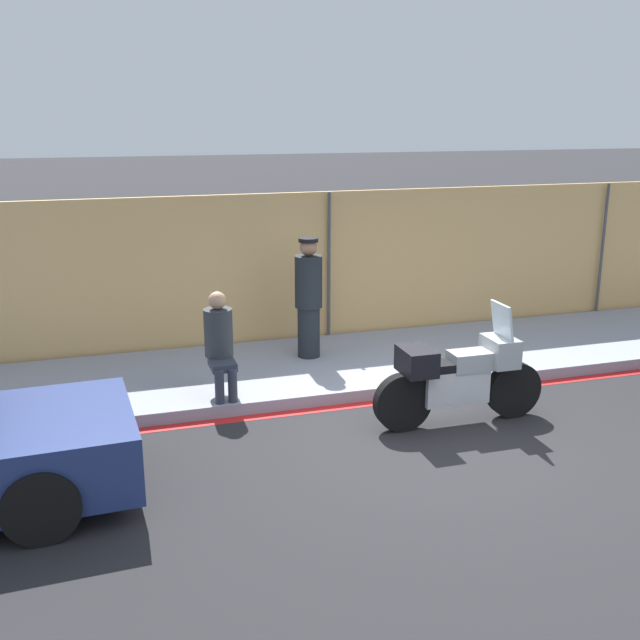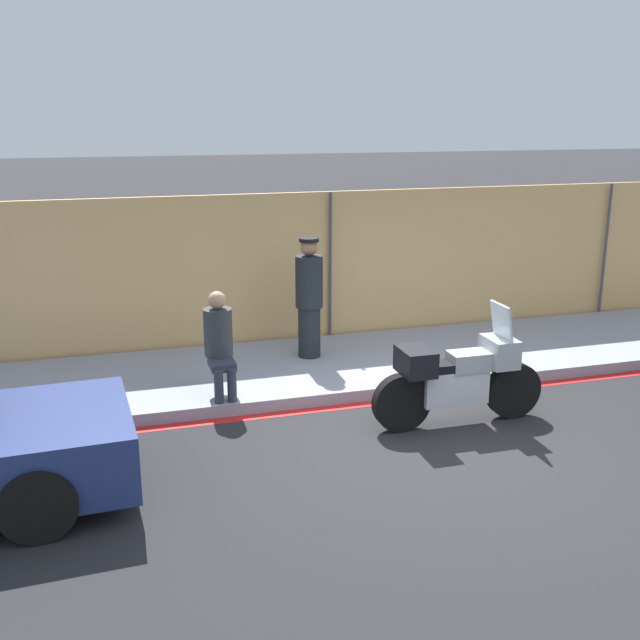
% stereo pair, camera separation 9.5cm
% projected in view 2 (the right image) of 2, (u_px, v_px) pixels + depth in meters
% --- Properties ---
extents(ground_plane, '(120.00, 120.00, 0.00)m').
position_uv_depth(ground_plane, '(430.00, 440.00, 8.52)').
color(ground_plane, '#262628').
extents(sidewalk, '(37.54, 2.51, 0.16)m').
position_uv_depth(sidewalk, '(355.00, 364.00, 10.87)').
color(sidewalk, '#8E93A3').
rests_on(sidewalk, ground_plane).
extents(curb_paint_stripe, '(37.54, 0.18, 0.01)m').
position_uv_depth(curb_paint_stripe, '(390.00, 401.00, 9.65)').
color(curb_paint_stripe, red).
rests_on(curb_paint_stripe, ground_plane).
extents(storefront_fence, '(35.66, 0.17, 2.43)m').
position_uv_depth(storefront_fence, '(328.00, 269.00, 11.81)').
color(storefront_fence, '#E5B26B').
rests_on(storefront_fence, ground_plane).
extents(motorcycle, '(2.15, 0.51, 1.45)m').
position_uv_depth(motorcycle, '(458.00, 378.00, 8.81)').
color(motorcycle, black).
rests_on(motorcycle, ground_plane).
extents(officer_standing, '(0.40, 0.40, 1.74)m').
position_uv_depth(officer_standing, '(309.00, 297.00, 10.72)').
color(officer_standing, '#1E2328').
rests_on(officer_standing, sidewalk).
extents(person_seated_on_curb, '(0.36, 0.66, 1.31)m').
position_uv_depth(person_seated_on_curb, '(219.00, 338.00, 9.35)').
color(person_seated_on_curb, '#2D3342').
rests_on(person_seated_on_curb, sidewalk).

